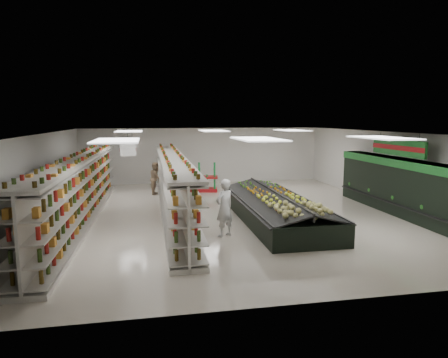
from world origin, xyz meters
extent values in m
plane|color=beige|center=(0.00, 0.00, 0.00)|extent=(16.00, 16.00, 0.00)
cube|color=white|center=(0.00, 0.00, 3.20)|extent=(14.00, 16.00, 0.02)
cube|color=silver|center=(0.00, 8.00, 1.60)|extent=(14.00, 0.02, 3.20)
cube|color=silver|center=(0.00, -8.00, 1.60)|extent=(14.00, 0.02, 3.20)
cube|color=silver|center=(-7.00, 0.00, 1.60)|extent=(0.02, 16.00, 3.20)
cube|color=silver|center=(7.00, 0.00, 1.60)|extent=(0.02, 16.00, 3.20)
cube|color=black|center=(6.55, -1.50, 1.10)|extent=(0.80, 8.00, 2.20)
cube|color=#20792C|center=(6.53, -1.50, 2.05)|extent=(0.85, 8.00, 0.30)
cube|color=black|center=(6.30, -1.50, 0.55)|extent=(0.55, 7.80, 0.15)
cube|color=beige|center=(6.40, -1.50, 1.35)|extent=(0.45, 7.70, 0.03)
cube|color=beige|center=(6.40, -1.50, 1.65)|extent=(0.45, 7.70, 0.03)
cube|color=white|center=(-3.80, -2.00, 2.75)|extent=(0.50, 0.06, 0.40)
cube|color=#B31419|center=(-3.80, -2.00, 2.75)|extent=(0.52, 0.02, 0.12)
cylinder|color=black|center=(-3.80, -2.00, 3.05)|extent=(0.01, 0.01, 0.50)
cube|color=white|center=(-3.80, 2.00, 2.75)|extent=(0.50, 0.06, 0.40)
cube|color=#B31419|center=(-3.80, 2.00, 2.75)|extent=(0.52, 0.02, 0.12)
cylinder|color=black|center=(-3.80, 2.00, 3.05)|extent=(0.01, 0.01, 0.50)
cube|color=#20792C|center=(6.25, -1.50, 2.65)|extent=(0.10, 3.20, 0.60)
cube|color=#B31419|center=(6.19, -1.50, 2.65)|extent=(0.03, 3.20, 0.18)
cylinder|color=black|center=(6.25, -2.70, 3.05)|extent=(0.01, 0.01, 0.50)
cylinder|color=black|center=(6.25, -0.30, 3.05)|extent=(0.01, 0.01, 0.50)
cube|color=silver|center=(-5.65, -0.18, 0.07)|extent=(1.34, 13.44, 0.13)
cube|color=silver|center=(-5.65, -0.18, 1.12)|extent=(0.40, 13.42, 2.24)
cube|color=silver|center=(-5.65, -0.18, 2.28)|extent=(1.34, 13.44, 0.09)
cube|color=beige|center=(-5.90, -0.17, 0.20)|extent=(0.82, 13.32, 0.03)
cube|color=beige|center=(-5.90, -0.17, 0.69)|extent=(0.82, 13.32, 0.03)
cube|color=beige|center=(-5.90, -0.17, 1.18)|extent=(0.82, 13.32, 0.03)
cube|color=beige|center=(-5.90, -0.17, 1.67)|extent=(0.82, 13.32, 0.03)
cube|color=beige|center=(-5.90, -0.17, 2.16)|extent=(0.82, 13.32, 0.03)
cube|color=beige|center=(-5.39, -0.19, 0.20)|extent=(0.82, 13.32, 0.03)
cube|color=beige|center=(-5.39, -0.19, 0.69)|extent=(0.82, 13.32, 0.03)
cube|color=beige|center=(-5.39, -0.19, 1.18)|extent=(0.82, 13.32, 0.03)
cube|color=beige|center=(-5.39, -0.19, 1.67)|extent=(0.82, 13.32, 0.03)
cube|color=beige|center=(-5.39, -0.19, 2.16)|extent=(0.82, 13.32, 0.03)
cube|color=silver|center=(-2.23, 0.53, 0.07)|extent=(1.04, 13.13, 0.13)
cube|color=silver|center=(-2.23, 0.53, 1.09)|extent=(0.12, 13.13, 2.19)
cube|color=silver|center=(-2.23, 0.53, 2.23)|extent=(1.04, 13.13, 0.09)
cube|color=beige|center=(-2.48, 0.53, 0.20)|extent=(0.53, 13.02, 0.03)
cube|color=beige|center=(-2.48, 0.53, 0.68)|extent=(0.53, 13.02, 0.03)
cube|color=beige|center=(-2.48, 0.53, 1.15)|extent=(0.53, 13.02, 0.03)
cube|color=beige|center=(-2.48, 0.53, 1.63)|extent=(0.53, 13.02, 0.03)
cube|color=beige|center=(-2.48, 0.53, 2.11)|extent=(0.53, 13.02, 0.03)
cube|color=beige|center=(-1.98, 0.53, 0.20)|extent=(0.53, 13.02, 0.03)
cube|color=beige|center=(-1.98, 0.53, 0.68)|extent=(0.53, 13.02, 0.03)
cube|color=beige|center=(-1.98, 0.53, 1.15)|extent=(0.53, 13.02, 0.03)
cube|color=beige|center=(-1.98, 0.53, 1.63)|extent=(0.53, 13.02, 0.03)
cube|color=beige|center=(-1.98, 0.53, 2.11)|extent=(0.53, 13.02, 0.03)
cube|color=black|center=(1.43, -1.36, 0.36)|extent=(2.52, 7.26, 0.73)
cube|color=#262626|center=(0.23, -1.35, 0.75)|extent=(0.09, 7.25, 0.06)
cube|color=#262626|center=(2.63, -1.36, 0.75)|extent=(0.09, 7.25, 0.06)
cube|color=black|center=(0.78, -1.36, 0.85)|extent=(1.37, 7.16, 0.37)
cube|color=black|center=(2.08, -1.36, 0.85)|extent=(1.37, 7.16, 0.37)
cube|color=#262626|center=(1.43, -1.36, 0.95)|extent=(0.08, 7.15, 0.26)
cube|color=#B31419|center=(-0.20, 4.97, 0.09)|extent=(1.15, 0.86, 0.18)
cube|color=#AD1717|center=(-0.20, 4.97, 0.75)|extent=(1.20, 0.91, 0.09)
imported|color=white|center=(-0.82, -3.04, 0.93)|extent=(0.81, 0.73, 1.86)
imported|color=tan|center=(-2.80, 4.70, 0.80)|extent=(0.56, 0.83, 1.61)
camera|label=1|loc=(-3.17, -15.24, 3.76)|focal=32.00mm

